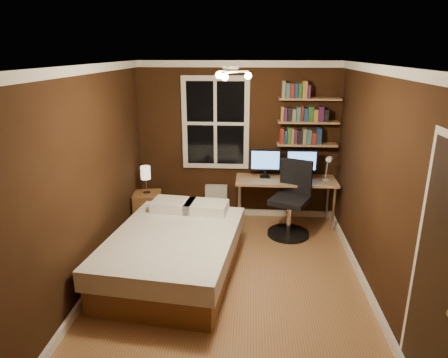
# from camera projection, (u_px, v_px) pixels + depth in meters

# --- Properties ---
(floor) EXTENTS (4.20, 4.20, 0.00)m
(floor) POSITION_uv_depth(u_px,v_px,m) (230.00, 282.00, 4.77)
(floor) COLOR brown
(floor) RESTS_ON ground
(wall_back) EXTENTS (3.20, 0.04, 2.50)m
(wall_back) POSITION_uv_depth(u_px,v_px,m) (238.00, 142.00, 6.38)
(wall_back) COLOR black
(wall_back) RESTS_ON ground
(wall_left) EXTENTS (0.04, 4.20, 2.50)m
(wall_left) POSITION_uv_depth(u_px,v_px,m) (89.00, 180.00, 4.49)
(wall_left) COLOR black
(wall_left) RESTS_ON ground
(wall_right) EXTENTS (0.04, 4.20, 2.50)m
(wall_right) POSITION_uv_depth(u_px,v_px,m) (379.00, 186.00, 4.28)
(wall_right) COLOR black
(wall_right) RESTS_ON ground
(ceiling) EXTENTS (3.20, 4.20, 0.02)m
(ceiling) POSITION_uv_depth(u_px,v_px,m) (231.00, 65.00, 4.00)
(ceiling) COLOR white
(ceiling) RESTS_ON wall_back
(window) EXTENTS (1.06, 0.06, 1.46)m
(window) POSITION_uv_depth(u_px,v_px,m) (216.00, 123.00, 6.28)
(window) COLOR white
(window) RESTS_ON wall_back
(door) EXTENTS (0.03, 0.82, 2.05)m
(door) POSITION_uv_depth(u_px,v_px,m) (438.00, 285.00, 2.88)
(door) COLOR black
(door) RESTS_ON ground
(ceiling_fixture) EXTENTS (0.44, 0.44, 0.18)m
(ceiling_fixture) POSITION_uv_depth(u_px,v_px,m) (231.00, 76.00, 3.94)
(ceiling_fixture) COLOR beige
(ceiling_fixture) RESTS_ON ceiling
(bookshelf_lower) EXTENTS (0.92, 0.22, 0.03)m
(bookshelf_lower) POSITION_uv_depth(u_px,v_px,m) (307.00, 144.00, 6.20)
(bookshelf_lower) COLOR tan
(bookshelf_lower) RESTS_ON wall_back
(books_row_lower) EXTENTS (0.60, 0.16, 0.23)m
(books_row_lower) POSITION_uv_depth(u_px,v_px,m) (307.00, 136.00, 6.16)
(books_row_lower) COLOR maroon
(books_row_lower) RESTS_ON bookshelf_lower
(bookshelf_middle) EXTENTS (0.92, 0.22, 0.03)m
(bookshelf_middle) POSITION_uv_depth(u_px,v_px,m) (308.00, 122.00, 6.09)
(bookshelf_middle) COLOR tan
(bookshelf_middle) RESTS_ON wall_back
(books_row_middle) EXTENTS (0.66, 0.16, 0.23)m
(books_row_middle) POSITION_uv_depth(u_px,v_px,m) (309.00, 113.00, 6.05)
(books_row_middle) COLOR navy
(books_row_middle) RESTS_ON bookshelf_middle
(bookshelf_upper) EXTENTS (0.92, 0.22, 0.03)m
(bookshelf_upper) POSITION_uv_depth(u_px,v_px,m) (310.00, 99.00, 5.98)
(bookshelf_upper) COLOR tan
(bookshelf_upper) RESTS_ON wall_back
(books_row_upper) EXTENTS (0.42, 0.16, 0.23)m
(books_row_upper) POSITION_uv_depth(u_px,v_px,m) (310.00, 90.00, 5.94)
(books_row_upper) COLOR #2F632A
(books_row_upper) RESTS_ON bookshelf_upper
(bed) EXTENTS (1.67, 2.16, 0.68)m
(bed) POSITION_uv_depth(u_px,v_px,m) (175.00, 252.00, 4.87)
(bed) COLOR brown
(bed) RESTS_ON ground
(nightstand) EXTENTS (0.48, 0.48, 0.52)m
(nightstand) POSITION_uv_depth(u_px,v_px,m) (148.00, 209.00, 6.29)
(nightstand) COLOR brown
(nightstand) RESTS_ON ground
(bedside_lamp) EXTENTS (0.15, 0.15, 0.44)m
(bedside_lamp) POSITION_uv_depth(u_px,v_px,m) (146.00, 180.00, 6.14)
(bedside_lamp) COLOR beige
(bedside_lamp) RESTS_ON nightstand
(radiator) EXTENTS (0.36, 0.12, 0.54)m
(radiator) POSITION_uv_depth(u_px,v_px,m) (216.00, 201.00, 6.61)
(radiator) COLOR silver
(radiator) RESTS_ON ground
(desk) EXTENTS (1.55, 0.58, 0.74)m
(desk) POSITION_uv_depth(u_px,v_px,m) (286.00, 183.00, 6.21)
(desk) COLOR tan
(desk) RESTS_ON ground
(monitor_left) EXTENTS (0.48, 0.12, 0.45)m
(monitor_left) POSITION_uv_depth(u_px,v_px,m) (265.00, 163.00, 6.22)
(monitor_left) COLOR black
(monitor_left) RESTS_ON desk
(monitor_right) EXTENTS (0.48, 0.12, 0.45)m
(monitor_right) POSITION_uv_depth(u_px,v_px,m) (302.00, 164.00, 6.18)
(monitor_right) COLOR black
(monitor_right) RESTS_ON desk
(desk_lamp) EXTENTS (0.14, 0.32, 0.44)m
(desk_lamp) POSITION_uv_depth(u_px,v_px,m) (328.00, 168.00, 6.01)
(desk_lamp) COLOR silver
(desk_lamp) RESTS_ON desk
(office_chair) EXTENTS (0.67, 0.67, 1.12)m
(office_chair) POSITION_uv_depth(u_px,v_px,m) (291.00, 206.00, 5.90)
(office_chair) COLOR black
(office_chair) RESTS_ON ground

